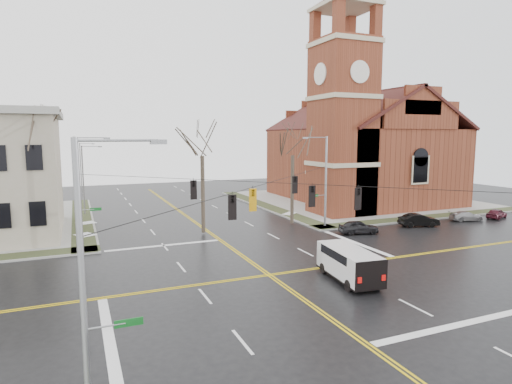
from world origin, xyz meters
name	(u,v)px	position (x,y,z in m)	size (l,w,h in m)	color
ground	(269,275)	(0.00, 0.00, 0.00)	(120.00, 120.00, 0.00)	black
sidewalks	(269,274)	(0.00, 0.00, 0.08)	(80.00, 80.00, 0.17)	gray
road_markings	(269,275)	(0.00, 0.00, 0.01)	(100.00, 100.00, 0.01)	gold
church	(357,141)	(24.76, 24.78, 8.43)	(24.28, 27.48, 27.50)	maroon
signal_pole_ne	(324,179)	(11.32, 11.50, 4.95)	(2.75, 0.22, 9.00)	gray
signal_pole_nw	(80,190)	(-11.32, 11.50, 4.95)	(2.75, 0.22, 9.00)	gray
signal_pole_sw	(88,277)	(-11.32, -11.50, 4.95)	(2.75, 0.22, 9.00)	gray
span_wires	(270,182)	(0.00, 0.00, 6.20)	(23.02, 23.02, 0.03)	black
traffic_signals	(274,195)	(0.00, -0.67, 5.45)	(8.21, 8.26, 1.30)	black
streetlight_north_a	(84,177)	(-10.65, 28.00, 4.47)	(2.30, 0.20, 8.00)	gray
streetlight_north_b	(82,166)	(-10.65, 48.00, 4.47)	(2.30, 0.20, 8.00)	gray
cargo_van	(347,261)	(4.24, -2.76, 1.21)	(2.70, 5.60, 2.05)	white
parked_car_a	(359,227)	(12.85, 7.73, 0.64)	(1.51, 3.75, 1.28)	black
parked_car_b	(419,220)	(20.53, 8.06, 0.66)	(1.39, 4.00, 1.32)	black
parked_car_c	(466,216)	(27.46, 8.29, 0.52)	(1.47, 3.61, 1.05)	#98979A
parked_car_d	(497,213)	(31.76, 8.00, 0.56)	(1.32, 3.28, 1.12)	#491420
tree_nw_far	(29,140)	(-14.82, 13.73, 8.85)	(4.00, 4.00, 12.25)	#352D22
tree_nw_near	(202,151)	(-0.70, 13.35, 7.84)	(4.00, 4.00, 10.82)	#352D22
tree_ne	(293,151)	(9.07, 14.06, 7.69)	(4.00, 4.00, 10.61)	#352D22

